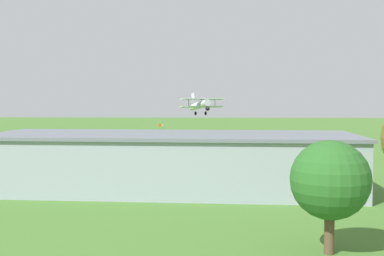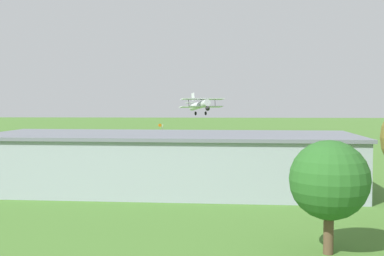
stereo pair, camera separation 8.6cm
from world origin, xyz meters
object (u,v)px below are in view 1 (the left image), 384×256
object	(u,v)px
car_red	(45,164)
windsock	(159,127)
hangar	(170,162)
person_near_hangar_door	(314,162)
person_watching_takeoff	(269,161)
biplane	(200,105)
tree_at_field_edge	(330,180)
person_beside_truck	(294,164)

from	to	relation	value
car_red	windsock	size ratio (longest dim) A/B	0.87
hangar	car_red	distance (m)	23.84
person_near_hangar_door	person_watching_takeoff	size ratio (longest dim) A/B	0.96
hangar	car_red	bearing A→B (deg)	-36.97
person_watching_takeoff	windsock	distance (m)	26.69
person_watching_takeoff	hangar	bearing A→B (deg)	55.20
windsock	car_red	bearing A→B (deg)	59.75
biplane	windsock	size ratio (longest dim) A/B	1.44
person_near_hangar_door	windsock	bearing A→B (deg)	-37.35
windsock	tree_at_field_edge	bearing A→B (deg)	106.38
tree_at_field_edge	windsock	xyz separation A→B (m)	(17.39, -59.18, 0.17)
person_near_hangar_door	car_red	bearing A→B (deg)	6.45
hangar	windsock	size ratio (longest dim) A/B	7.31
tree_at_field_edge	biplane	bearing A→B (deg)	-79.76
biplane	person_watching_takeoff	distance (m)	18.78
tree_at_field_edge	windsock	size ratio (longest dim) A/B	1.31
person_watching_takeoff	tree_at_field_edge	bearing A→B (deg)	88.91
biplane	person_near_hangar_door	xyz separation A→B (m)	(-16.95, 13.03, -8.17)
biplane	person_beside_truck	distance (m)	22.20
hangar	tree_at_field_edge	xyz separation A→B (m)	(-11.93, 21.74, 1.59)
tree_at_field_edge	person_watching_takeoff	bearing A→B (deg)	-91.09
person_beside_truck	person_near_hangar_door	bearing A→B (deg)	-143.40
biplane	person_near_hangar_door	size ratio (longest dim) A/B	4.70
windsock	biplane	bearing A→B (deg)	143.11
car_red	person_watching_takeoff	xyz separation A→B (m)	(-31.66, -3.99, 0.02)
person_watching_takeoff	car_red	bearing A→B (deg)	7.18
biplane	tree_at_field_edge	distance (m)	54.40
car_red	person_watching_takeoff	size ratio (longest dim) A/B	2.71
hangar	tree_at_field_edge	size ratio (longest dim) A/B	5.58
person_beside_truck	tree_at_field_edge	world-z (taller)	tree_at_field_edge
hangar	tree_at_field_edge	bearing A→B (deg)	118.77
person_near_hangar_door	windsock	distance (m)	31.32
person_near_hangar_door	windsock	xyz separation A→B (m)	(24.70, -18.85, 3.98)
hangar	person_near_hangar_door	world-z (taller)	hangar
hangar	person_near_hangar_door	distance (m)	26.85
person_beside_truck	person_near_hangar_door	xyz separation A→B (m)	(-3.36, -2.50, 0.04)
person_watching_takeoff	tree_at_field_edge	distance (m)	40.19
car_red	biplane	bearing A→B (deg)	-140.78
windsock	person_near_hangar_door	bearing A→B (deg)	142.65
car_red	person_beside_truck	bearing A→B (deg)	-177.01
tree_at_field_edge	car_red	bearing A→B (deg)	-49.37
car_red	person_near_hangar_door	bearing A→B (deg)	-173.55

